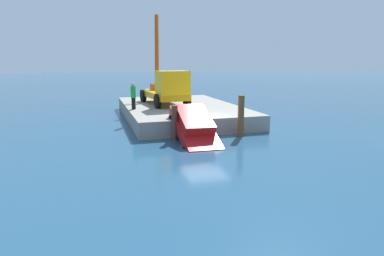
# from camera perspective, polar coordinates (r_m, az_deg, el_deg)

# --- Properties ---
(ground) EXTENTS (200.00, 200.00, 0.00)m
(ground) POSITION_cam_1_polar(r_m,az_deg,el_deg) (19.87, 2.29, -1.06)
(ground) COLOR navy
(dock) EXTENTS (12.82, 8.04, 0.99)m
(dock) POSITION_cam_1_polar(r_m,az_deg,el_deg) (25.36, -2.06, 2.86)
(dock) COLOR gray
(dock) RESTS_ON ground
(crane_truck) EXTENTS (9.07, 3.03, 7.33)m
(crane_truck) POSITION_cam_1_polar(r_m,az_deg,el_deg) (25.27, -4.41, 7.09)
(crane_truck) COLOR orange
(crane_truck) RESTS_ON dock
(dock_worker) EXTENTS (0.34, 0.34, 1.82)m
(dock_worker) POSITION_cam_1_polar(r_m,az_deg,el_deg) (23.30, -9.99, 5.45)
(dock_worker) COLOR black
(dock_worker) RESTS_ON dock
(salvaged_car) EXTENTS (4.50, 2.12, 2.60)m
(salvaged_car) POSITION_cam_1_polar(r_m,az_deg,el_deg) (18.14, 0.42, 0.11)
(salvaged_car) COLOR red
(salvaged_car) RESTS_ON ground
(piling_near) EXTENTS (0.34, 0.34, 1.92)m
(piling_near) POSITION_cam_1_polar(r_m,az_deg,el_deg) (18.30, -2.97, 0.89)
(piling_near) COLOR brown
(piling_near) RESTS_ON ground
(piling_mid) EXTENTS (0.36, 0.36, 2.36)m
(piling_mid) POSITION_cam_1_polar(r_m,az_deg,el_deg) (19.37, 8.36, 2.05)
(piling_mid) COLOR brown
(piling_mid) RESTS_ON ground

